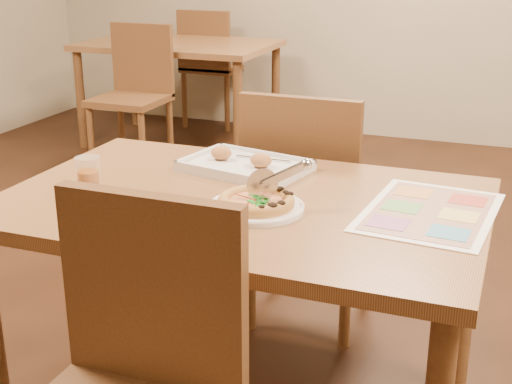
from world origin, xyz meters
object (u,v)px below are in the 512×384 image
(bg_chair_near, at_px, (136,79))
(plate, at_px, (256,208))
(dining_table, at_px, (243,227))
(chair_near, at_px, (134,362))
(appetizer_tray, at_px, (245,166))
(chair_far, at_px, (306,185))
(bg_table, at_px, (179,55))
(pizza, at_px, (256,201))
(pizza_cutter, at_px, (277,178))
(menu, at_px, (430,212))
(glass_tumbler, at_px, (88,174))
(bg_chair_far, at_px, (209,54))

(bg_chair_near, relative_size, plate, 1.87)
(dining_table, xyz_separation_m, plate, (0.07, -0.07, 0.09))
(plate, bearing_deg, dining_table, 132.40)
(chair_near, relative_size, appetizer_tray, 1.17)
(bg_chair_near, bearing_deg, chair_far, -44.94)
(bg_table, bearing_deg, pizza, -59.87)
(dining_table, relative_size, bg_table, 1.00)
(pizza_cutter, distance_m, menu, 0.40)
(pizza_cutter, distance_m, glass_tumbler, 0.56)
(bg_chair_near, height_order, bg_chair_far, same)
(bg_chair_near, xyz_separation_m, plate, (1.67, -2.27, 0.16))
(chair_near, bearing_deg, glass_tumbler, 129.72)
(chair_near, bearing_deg, bg_chair_far, 112.29)
(dining_table, xyz_separation_m, appetizer_tray, (-0.09, 0.23, 0.10))
(bg_table, distance_m, pizza_cutter, 3.32)
(pizza_cutter, bearing_deg, plate, 177.55)
(chair_near, bearing_deg, bg_chair_near, 119.74)
(chair_far, relative_size, bg_chair_near, 1.00)
(glass_tumbler, relative_size, menu, 0.20)
(bg_chair_far, bearing_deg, appetizer_tray, 116.26)
(glass_tumbler, bearing_deg, bg_table, 111.98)
(appetizer_tray, bearing_deg, chair_near, -84.12)
(bg_chair_near, xyz_separation_m, appetizer_tray, (1.51, -1.97, 0.17))
(bg_chair_far, bearing_deg, chair_near, 112.29)
(chair_far, height_order, plate, chair_far)
(dining_table, height_order, glass_tumbler, glass_tumbler)
(appetizer_tray, relative_size, menu, 0.91)
(bg_table, bearing_deg, bg_chair_near, -90.00)
(bg_table, distance_m, plate, 3.32)
(bg_table, height_order, plate, plate)
(bg_chair_near, relative_size, menu, 1.07)
(bg_chair_far, distance_m, plate, 3.77)
(chair_near, xyz_separation_m, pizza, (0.07, 0.53, 0.18))
(chair_near, height_order, bg_chair_far, same)
(dining_table, height_order, bg_chair_near, bg_chair_near)
(bg_chair_near, distance_m, bg_chair_far, 1.10)
(bg_table, relative_size, menu, 2.95)
(menu, bearing_deg, chair_far, 132.71)
(chair_near, relative_size, bg_chair_far, 1.00)
(dining_table, height_order, bg_table, same)
(chair_near, relative_size, bg_chair_near, 1.00)
(chair_near, height_order, bg_table, chair_near)
(appetizer_tray, bearing_deg, pizza_cutter, -54.08)
(bg_chair_near, distance_m, menu, 2.99)
(bg_chair_near, height_order, pizza, bg_chair_near)
(plate, xyz_separation_m, glass_tumbler, (-0.51, 0.00, 0.03))
(menu, bearing_deg, bg_chair_far, 122.91)
(bg_table, bearing_deg, dining_table, -60.26)
(bg_table, distance_m, glass_tumbler, 3.10)
(bg_chair_near, distance_m, pizza, 2.82)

